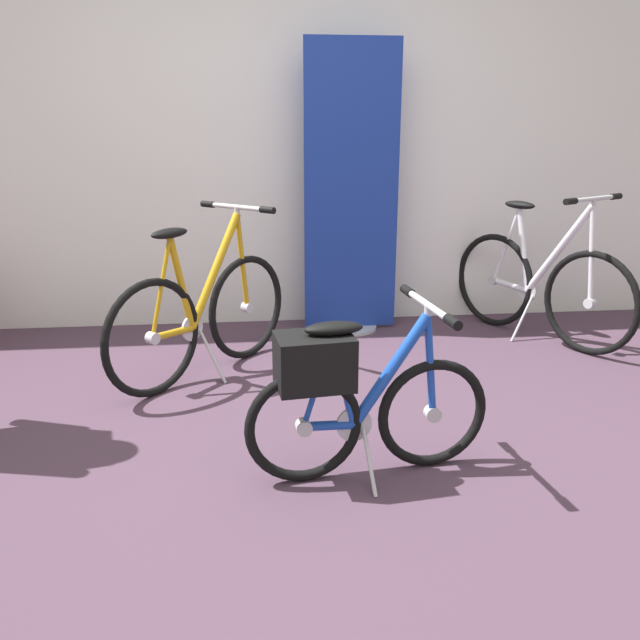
% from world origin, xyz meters
% --- Properties ---
extents(ground_plane, '(7.65, 7.65, 0.00)m').
position_xyz_m(ground_plane, '(0.00, 0.00, 0.00)').
color(ground_plane, '#473342').
extents(back_wall, '(7.65, 0.10, 2.84)m').
position_xyz_m(back_wall, '(0.00, 2.18, 1.42)').
color(back_wall, white).
rests_on(back_wall, ground_plane).
extents(floor_banner_stand, '(0.60, 0.36, 1.82)m').
position_xyz_m(floor_banner_stand, '(0.48, 1.90, 0.82)').
color(floor_banner_stand, '#B7B7BC').
rests_on(floor_banner_stand, ground_plane).
extents(folding_bike_foreground, '(0.97, 0.53, 0.69)m').
position_xyz_m(folding_bike_foreground, '(0.19, 0.02, 0.35)').
color(folding_bike_foreground, black).
rests_on(folding_bike_foreground, ground_plane).
extents(display_bike_left, '(0.90, 0.99, 0.91)m').
position_xyz_m(display_bike_left, '(-0.43, 1.16, 0.34)').
color(display_bike_left, black).
rests_on(display_bike_left, ground_plane).
extents(display_bike_right, '(0.73, 1.19, 0.93)m').
position_xyz_m(display_bike_right, '(1.63, 1.58, 0.35)').
color(display_bike_right, black).
rests_on(display_bike_right, ground_plane).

